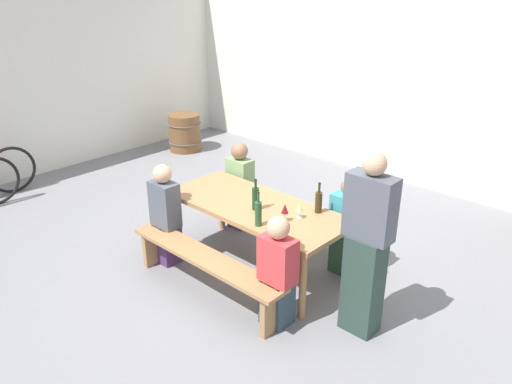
{
  "coord_description": "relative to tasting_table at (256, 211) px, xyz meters",
  "views": [
    {
      "loc": [
        3.33,
        -3.56,
        3.0
      ],
      "look_at": [
        0.0,
        0.0,
        0.9
      ],
      "focal_mm": 35.67,
      "sensor_mm": 36.0,
      "label": 1
    }
  ],
  "objects": [
    {
      "name": "wine_barrel",
      "position": [
        -3.72,
        2.07,
        -0.34
      ],
      "size": [
        0.61,
        0.61,
        0.67
      ],
      "color": "brown",
      "rests_on": "ground"
    },
    {
      "name": "seated_guest_far_1",
      "position": [
        0.77,
        0.59,
        -0.15
      ],
      "size": [
        0.36,
        0.24,
        1.1
      ],
      "rotation": [
        0.0,
        0.0,
        -1.57
      ],
      "color": "#294A33",
      "rests_on": "ground"
    },
    {
      "name": "bench_near",
      "position": [
        0.0,
        -0.74,
        -0.32
      ],
      "size": [
        1.95,
        0.3,
        0.45
      ],
      "color": "#9E7247",
      "rests_on": "ground"
    },
    {
      "name": "wine_glass_0",
      "position": [
        0.46,
        -0.08,
        0.2
      ],
      "size": [
        0.07,
        0.07,
        0.18
      ],
      "color": "silver",
      "rests_on": "tasting_table"
    },
    {
      "name": "bench_far",
      "position": [
        0.0,
        0.74,
        -0.32
      ],
      "size": [
        1.95,
        0.3,
        0.45
      ],
      "color": "#9E7247",
      "rests_on": "ground"
    },
    {
      "name": "side_wall",
      "position": [
        -4.6,
        0.0,
        0.92
      ],
      "size": [
        0.2,
        7.37,
        3.2
      ],
      "primitive_type": "cube",
      "color": "silver",
      "rests_on": "ground"
    },
    {
      "name": "back_wall",
      "position": [
        0.0,
        3.49,
        0.92
      ],
      "size": [
        14.0,
        0.2,
        3.2
      ],
      "primitive_type": "cube",
      "color": "silver",
      "rests_on": "ground"
    },
    {
      "name": "wine_bottle_2",
      "position": [
        0.58,
        0.31,
        0.19
      ],
      "size": [
        0.07,
        0.07,
        0.33
      ],
      "color": "#332814",
      "rests_on": "tasting_table"
    },
    {
      "name": "seated_guest_far_0",
      "position": [
        -0.82,
        0.59,
        -0.13
      ],
      "size": [
        0.32,
        0.24,
        1.12
      ],
      "rotation": [
        0.0,
        0.0,
        -1.57
      ],
      "color": "#553466",
      "rests_on": "ground"
    },
    {
      "name": "wine_glass_1",
      "position": [
        0.52,
        0.07,
        0.18
      ],
      "size": [
        0.07,
        0.07,
        0.15
      ],
      "color": "silver",
      "rests_on": "tasting_table"
    },
    {
      "name": "seated_guest_near_0",
      "position": [
        -0.8,
        -0.59,
        -0.11
      ],
      "size": [
        0.32,
        0.24,
        1.16
      ],
      "rotation": [
        0.0,
        0.0,
        1.57
      ],
      "color": "#492D5B",
      "rests_on": "ground"
    },
    {
      "name": "seated_guest_near_1",
      "position": [
        0.81,
        -0.59,
        -0.15
      ],
      "size": [
        0.33,
        0.24,
        1.09
      ],
      "rotation": [
        0.0,
        0.0,
        1.57
      ],
      "color": "#2E4250",
      "rests_on": "ground"
    },
    {
      "name": "ground_plane",
      "position": [
        0.0,
        0.0,
        -0.68
      ],
      "size": [
        24.0,
        24.0,
        0.0
      ],
      "primitive_type": "plane",
      "color": "slate"
    },
    {
      "name": "tasting_table",
      "position": [
        0.0,
        0.0,
        0.0
      ],
      "size": [
        2.05,
        0.88,
        0.75
      ],
      "color": "#9E7247",
      "rests_on": "ground"
    },
    {
      "name": "wine_bottle_0",
      "position": [
        0.07,
        -0.08,
        0.2
      ],
      "size": [
        0.07,
        0.07,
        0.34
      ],
      "color": "#143319",
      "rests_on": "tasting_table"
    },
    {
      "name": "wine_bottle_1",
      "position": [
        0.34,
        -0.33,
        0.21
      ],
      "size": [
        0.07,
        0.07,
        0.35
      ],
      "color": "#234C2D",
      "rests_on": "tasting_table"
    },
    {
      "name": "standing_host",
      "position": [
        1.42,
        -0.14,
        0.15
      ],
      "size": [
        0.42,
        0.24,
        1.71
      ],
      "rotation": [
        0.0,
        0.0,
        3.14
      ],
      "color": "#283D34",
      "rests_on": "ground"
    }
  ]
}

